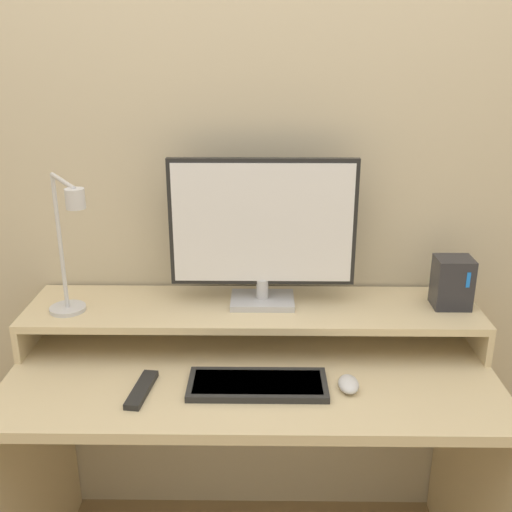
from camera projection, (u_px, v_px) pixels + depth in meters
The scene contains 9 objects.
wall_back at pixel (253, 168), 1.83m from camera, with size 6.00×0.05×2.50m.
desk at pixel (252, 430), 1.75m from camera, with size 1.34×0.62×0.76m.
monitor_shelf at pixel (253, 311), 1.79m from camera, with size 1.34×0.30×0.12m.
monitor at pixel (263, 229), 1.73m from camera, with size 0.54×0.14×0.44m.
desk_lamp at pixel (68, 251), 1.62m from camera, with size 0.19×0.24×0.41m.
router_dock at pixel (452, 282), 1.76m from camera, with size 0.11×0.09×0.15m.
keyboard at pixel (258, 384), 1.57m from camera, with size 0.37×0.15×0.02m.
mouse at pixel (349, 384), 1.56m from camera, with size 0.05×0.08×0.03m.
remote_control at pixel (142, 390), 1.55m from camera, with size 0.06×0.17×0.02m.
Camera 1 is at (0.03, -1.16, 1.62)m, focal length 42.00 mm.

